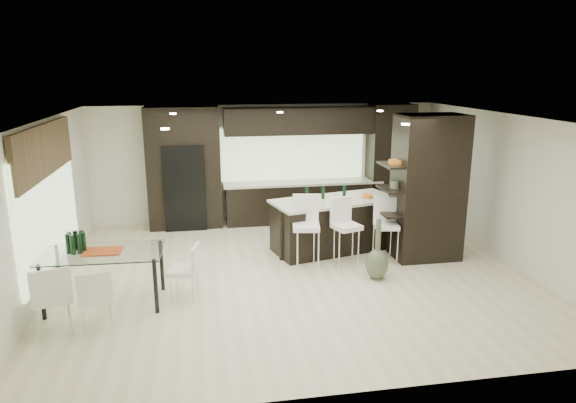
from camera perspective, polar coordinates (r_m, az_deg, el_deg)
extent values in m
plane|color=beige|center=(9.10, 0.65, -7.96)|extent=(8.00, 8.00, 0.00)
cube|color=silver|center=(12.06, -2.37, 4.32)|extent=(8.00, 0.02, 2.70)
cube|color=silver|center=(8.89, -25.59, -0.81)|extent=(0.02, 7.00, 2.70)
cube|color=silver|center=(10.18, 23.41, 1.22)|extent=(0.02, 7.00, 2.70)
cube|color=white|center=(8.45, 0.71, 9.21)|extent=(8.00, 7.00, 0.02)
cube|color=#B2D199|center=(9.06, -25.02, -0.47)|extent=(0.04, 3.20, 1.90)
cube|color=#B2D199|center=(12.08, 0.48, 5.31)|extent=(3.40, 0.04, 1.20)
cube|color=brown|center=(8.89, -25.45, 5.15)|extent=(0.08, 3.00, 0.80)
cube|color=white|center=(8.70, 0.40, 9.23)|extent=(4.00, 3.00, 0.02)
cube|color=black|center=(11.81, 0.26, 4.12)|extent=(6.80, 0.68, 2.70)
cube|color=black|center=(11.67, -11.39, 1.70)|extent=(0.90, 0.68, 1.90)
cube|color=black|center=(9.84, 15.30, 1.49)|extent=(1.20, 0.80, 2.70)
cube|color=black|center=(10.16, 5.17, -2.54)|extent=(2.64, 1.62, 1.02)
cube|color=white|center=(9.19, 2.01, -4.22)|extent=(0.54, 0.54, 1.06)
cube|color=white|center=(9.39, 6.50, -4.10)|extent=(0.55, 0.55, 0.99)
cube|color=white|center=(9.63, 10.80, -3.89)|extent=(0.49, 0.49, 0.96)
cube|color=black|center=(10.20, 6.62, -3.97)|extent=(1.47, 0.87, 0.53)
cube|color=white|center=(8.31, -19.63, -8.00)|extent=(1.78, 1.05, 0.84)
cube|color=white|center=(7.59, -20.60, -10.30)|extent=(0.54, 0.54, 0.83)
cube|color=white|center=(7.67, -24.71, -10.06)|extent=(0.62, 0.62, 0.92)
cube|color=white|center=(8.19, -11.49, -7.91)|extent=(0.51, 0.51, 0.80)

